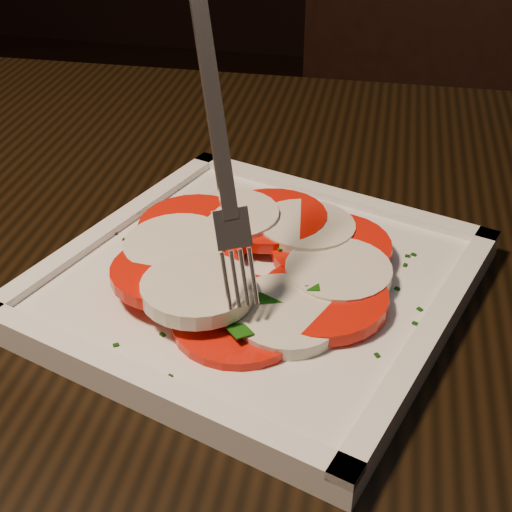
% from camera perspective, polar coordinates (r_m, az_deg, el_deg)
% --- Properties ---
extents(table, '(1.22, 0.84, 0.75)m').
position_cam_1_polar(table, '(0.59, -7.24, -8.19)').
color(table, black).
rests_on(table, ground).
extents(chair, '(0.53, 0.53, 0.93)m').
position_cam_1_polar(chair, '(1.36, 10.18, 11.40)').
color(chair, black).
rests_on(chair, ground).
extents(plate, '(0.33, 0.33, 0.01)m').
position_cam_1_polar(plate, '(0.48, 0.00, -2.21)').
color(plate, white).
rests_on(plate, table).
extents(caprese_salad, '(0.22, 0.22, 0.03)m').
position_cam_1_polar(caprese_salad, '(0.47, 0.00, -0.40)').
color(caprese_salad, red).
rests_on(caprese_salad, plate).
extents(fork, '(0.08, 0.09, 0.17)m').
position_cam_1_polar(fork, '(0.41, -3.36, 9.53)').
color(fork, white).
rests_on(fork, caprese_salad).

